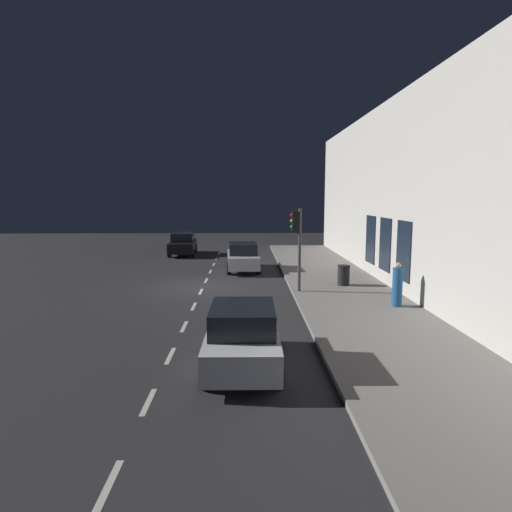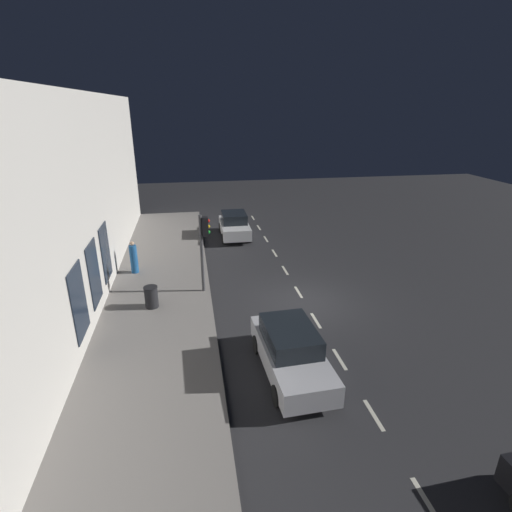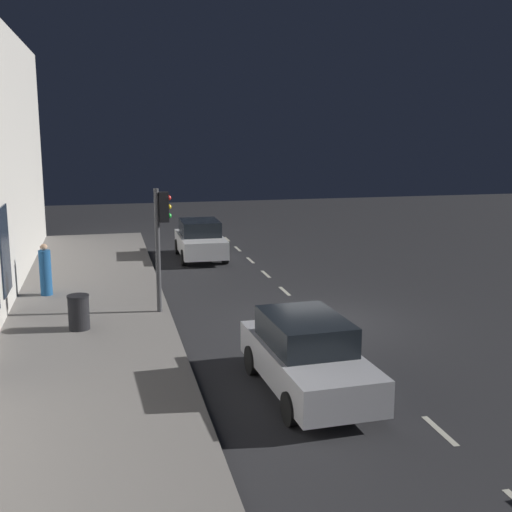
{
  "view_description": "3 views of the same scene",
  "coord_description": "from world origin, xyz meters",
  "px_view_note": "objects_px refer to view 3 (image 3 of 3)",
  "views": [
    {
      "loc": [
        2.02,
        -19.87,
        4.19
      ],
      "look_at": [
        2.45,
        -1.07,
        1.6
      ],
      "focal_mm": 30.45,
      "sensor_mm": 36.0,
      "label": 1
    },
    {
      "loc": [
        4.67,
        14.74,
        8.02
      ],
      "look_at": [
        1.9,
        -1.49,
        1.72
      ],
      "focal_mm": 27.64,
      "sensor_mm": 36.0,
      "label": 2
    },
    {
      "loc": [
        5.72,
        16.72,
        5.4
      ],
      "look_at": [
        1.71,
        -0.48,
        1.88
      ],
      "focal_mm": 46.01,
      "sensor_mm": 36.0,
      "label": 3
    }
  ],
  "objects_px": {
    "traffic_light": "(161,227)",
    "trash_bin": "(79,312)",
    "parked_car_1": "(307,355)",
    "parked_car_2": "(200,240)",
    "pedestrian_0": "(45,272)"
  },
  "relations": [
    {
      "from": "trash_bin",
      "to": "pedestrian_0",
      "type": "bearing_deg",
      "value": -74.05
    },
    {
      "from": "parked_car_1",
      "to": "parked_car_2",
      "type": "bearing_deg",
      "value": -92.31
    },
    {
      "from": "traffic_light",
      "to": "pedestrian_0",
      "type": "distance_m",
      "value": 4.67
    },
    {
      "from": "parked_car_2",
      "to": "pedestrian_0",
      "type": "height_order",
      "value": "pedestrian_0"
    },
    {
      "from": "traffic_light",
      "to": "trash_bin",
      "type": "height_order",
      "value": "traffic_light"
    },
    {
      "from": "traffic_light",
      "to": "parked_car_2",
      "type": "xyz_separation_m",
      "value": [
        -2.25,
        -8.01,
        -1.8
      ]
    },
    {
      "from": "parked_car_2",
      "to": "trash_bin",
      "type": "bearing_deg",
      "value": 64.34
    },
    {
      "from": "parked_car_2",
      "to": "pedestrian_0",
      "type": "xyz_separation_m",
      "value": [
        5.67,
        5.32,
        0.12
      ]
    },
    {
      "from": "parked_car_1",
      "to": "trash_bin",
      "type": "height_order",
      "value": "parked_car_1"
    },
    {
      "from": "traffic_light",
      "to": "parked_car_1",
      "type": "bearing_deg",
      "value": 110.88
    },
    {
      "from": "parked_car_2",
      "to": "pedestrian_0",
      "type": "relative_size",
      "value": 2.36
    },
    {
      "from": "parked_car_2",
      "to": "trash_bin",
      "type": "height_order",
      "value": "parked_car_2"
    },
    {
      "from": "parked_car_1",
      "to": "parked_car_2",
      "type": "relative_size",
      "value": 1.12
    },
    {
      "from": "pedestrian_0",
      "to": "parked_car_2",
      "type": "bearing_deg",
      "value": -34.36
    },
    {
      "from": "trash_bin",
      "to": "parked_car_2",
      "type": "bearing_deg",
      "value": -116.32
    }
  ]
}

